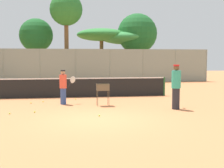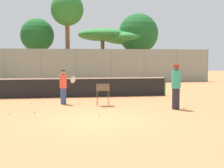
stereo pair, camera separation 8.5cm
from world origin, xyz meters
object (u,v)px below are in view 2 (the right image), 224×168
(tennis_net, at_px, (84,87))
(parked_car, at_px, (117,73))
(ball_cart, at_px, (103,89))
(player_red_cap, at_px, (176,86))
(player_white_outfit, at_px, (63,86))

(tennis_net, xyz_separation_m, parked_car, (4.24, 14.16, 0.10))
(ball_cart, height_order, parked_car, parked_car)
(player_red_cap, distance_m, parked_car, 18.89)
(tennis_net, distance_m, ball_cart, 3.33)
(tennis_net, relative_size, player_white_outfit, 5.86)
(tennis_net, bearing_deg, player_red_cap, -52.83)
(player_white_outfit, relative_size, player_red_cap, 0.85)
(tennis_net, height_order, parked_car, parked_car)
(tennis_net, xyz_separation_m, player_white_outfit, (-1.11, -2.55, 0.27))
(player_red_cap, height_order, parked_car, player_red_cap)
(player_white_outfit, height_order, parked_car, same)
(tennis_net, distance_m, parked_car, 14.78)
(player_white_outfit, distance_m, player_red_cap, 5.16)
(player_red_cap, bearing_deg, player_white_outfit, 80.35)
(tennis_net, bearing_deg, ball_cart, -78.61)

